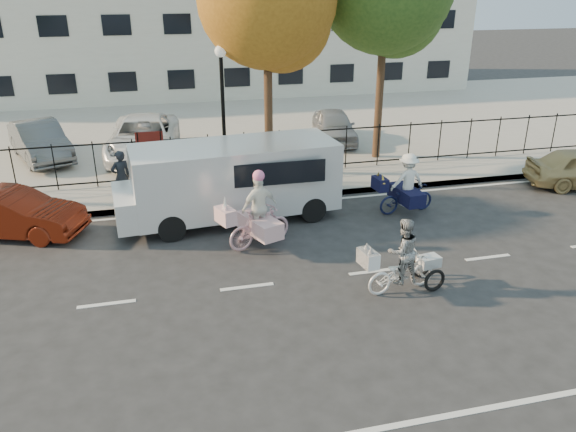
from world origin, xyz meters
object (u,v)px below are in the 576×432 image
object	(u,v)px
zebra_trike	(402,263)
lot_car_b	(144,137)
white_van	(232,179)
lamppost	(222,91)
lot_car_d	(334,126)
unicorn_bike	(258,219)
red_sedan	(11,213)
lot_car_c	(40,141)
pedestrian	(121,177)
bull_bike	(406,189)

from	to	relation	value
zebra_trike	lot_car_b	xyz separation A→B (m)	(-5.33, 11.18, 0.23)
white_van	lot_car_b	distance (m)	6.76
lamppost	zebra_trike	bearing A→B (deg)	-70.36
lamppost	lot_car_d	bearing A→B (deg)	37.67
unicorn_bike	red_sedan	size ratio (longest dim) A/B	0.55
unicorn_bike	zebra_trike	bearing A→B (deg)	-158.93
zebra_trike	lot_car_b	world-z (taller)	zebra_trike
red_sedan	lot_car_c	xyz separation A→B (m)	(-0.24, 6.62, 0.22)
zebra_trike	lot_car_c	bearing A→B (deg)	29.17
pedestrian	lot_car_b	bearing A→B (deg)	-123.57
bull_bike	lot_car_d	world-z (taller)	bull_bike
white_van	lot_car_c	size ratio (longest dim) A/B	1.49
zebra_trike	red_sedan	distance (m)	10.18
bull_bike	lot_car_b	world-z (taller)	bull_bike
lamppost	zebra_trike	distance (m)	8.55
zebra_trike	unicorn_bike	xyz separation A→B (m)	(-2.60, 2.90, 0.10)
red_sedan	unicorn_bike	bearing A→B (deg)	-88.53
unicorn_bike	bull_bike	world-z (taller)	unicorn_bike
lot_car_c	lot_car_d	xyz separation A→B (m)	(11.28, -0.17, -0.06)
zebra_trike	lot_car_d	world-z (taller)	zebra_trike
bull_bike	white_van	world-z (taller)	white_van
lot_car_d	bull_bike	bearing A→B (deg)	-83.72
lot_car_b	bull_bike	bearing A→B (deg)	-38.33
white_van	red_sedan	bearing A→B (deg)	172.41
red_sedan	lot_car_d	distance (m)	12.79
lot_car_d	lot_car_b	bearing A→B (deg)	-168.75
lot_car_c	pedestrian	bearing A→B (deg)	-80.90
unicorn_bike	red_sedan	world-z (taller)	unicorn_bike
zebra_trike	lot_car_c	world-z (taller)	zebra_trike
zebra_trike	red_sedan	xyz separation A→B (m)	(-8.80, 5.12, -0.03)
lamppost	unicorn_bike	distance (m)	5.36
white_van	lot_car_d	distance (m)	8.51
unicorn_bike	lot_car_d	bearing A→B (deg)	-49.93
unicorn_bike	bull_bike	xyz separation A→B (m)	(4.58, 1.21, -0.04)
bull_bike	pedestrian	size ratio (longest dim) A/B	1.21
red_sedan	pedestrian	xyz separation A→B (m)	(2.80, 1.41, 0.33)
zebra_trike	bull_bike	bearing A→B (deg)	-34.18
zebra_trike	pedestrian	world-z (taller)	pedestrian
unicorn_bike	lot_car_b	world-z (taller)	unicorn_bike
zebra_trike	white_van	xyz separation A→B (m)	(-2.97, 4.85, 0.55)
lamppost	lot_car_c	size ratio (longest dim) A/B	1.03
lamppost	unicorn_bike	xyz separation A→B (m)	(0.16, -4.82, -2.36)
white_van	lot_car_d	size ratio (longest dim) A/B	1.68
unicorn_bike	white_van	bearing A→B (deg)	-10.02
unicorn_bike	lot_car_c	size ratio (longest dim) A/B	0.49
unicorn_bike	lot_car_d	world-z (taller)	unicorn_bike
unicorn_bike	bull_bike	bearing A→B (deg)	-95.95
lot_car_d	lamppost	bearing A→B (deg)	-134.07
zebra_trike	lot_car_d	distance (m)	11.79
lot_car_c	lot_car_b	bearing A→B (deg)	-29.78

